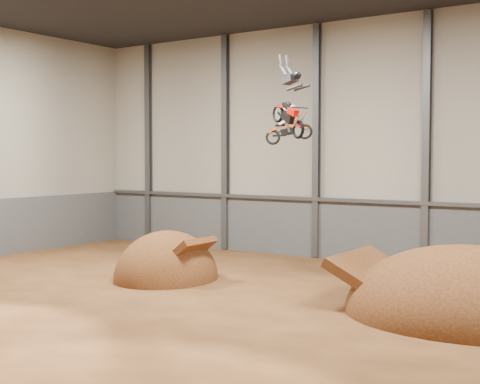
% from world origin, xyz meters
% --- Properties ---
extents(floor, '(40.00, 40.00, 0.00)m').
position_xyz_m(floor, '(0.00, 0.00, 0.00)').
color(floor, '#462712').
rests_on(floor, ground).
extents(back_wall, '(40.00, 0.10, 14.00)m').
position_xyz_m(back_wall, '(0.00, 15.00, 7.00)').
color(back_wall, '#9E998C').
rests_on(back_wall, ground).
extents(lower_band_back, '(39.80, 0.18, 3.50)m').
position_xyz_m(lower_band_back, '(0.00, 14.90, 1.75)').
color(lower_band_back, '#515459').
rests_on(lower_band_back, ground).
extents(steel_rail, '(39.80, 0.35, 0.20)m').
position_xyz_m(steel_rail, '(0.00, 14.75, 3.55)').
color(steel_rail, '#47494F').
rests_on(steel_rail, lower_band_back).
extents(steel_column_0, '(0.40, 0.36, 13.90)m').
position_xyz_m(steel_column_0, '(-16.67, 14.80, 7.00)').
color(steel_column_0, '#47494F').
rests_on(steel_column_0, ground).
extents(steel_column_1, '(0.40, 0.36, 13.90)m').
position_xyz_m(steel_column_1, '(-10.00, 14.80, 7.00)').
color(steel_column_1, '#47494F').
rests_on(steel_column_1, ground).
extents(steel_column_2, '(0.40, 0.36, 13.90)m').
position_xyz_m(steel_column_2, '(-3.33, 14.80, 7.00)').
color(steel_column_2, '#47494F').
rests_on(steel_column_2, ground).
extents(steel_column_3, '(0.40, 0.36, 13.90)m').
position_xyz_m(steel_column_3, '(3.33, 14.80, 7.00)').
color(steel_column_3, '#47494F').
rests_on(steel_column_3, ground).
extents(takeoff_ramp, '(4.86, 5.60, 4.86)m').
position_xyz_m(takeoff_ramp, '(-6.16, 4.34, 0.00)').
color(takeoff_ramp, '#3F200F').
rests_on(takeoff_ramp, ground).
extents(landing_ramp, '(9.38, 8.30, 5.41)m').
position_xyz_m(landing_ramp, '(8.28, 4.90, 0.00)').
color(landing_ramp, '#3F200F').
rests_on(landing_ramp, ground).
extents(fmx_rider_a, '(2.67, 1.55, 2.36)m').
position_xyz_m(fmx_rider_a, '(-0.34, 6.41, 7.79)').
color(fmx_rider_a, '#DB4002').
extents(fmx_rider_b, '(4.03, 2.59, 3.83)m').
position_xyz_m(fmx_rider_b, '(1.28, 3.22, 8.55)').
color(fmx_rider_b, red).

